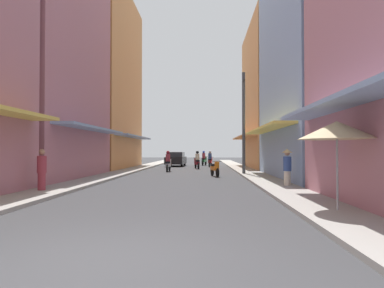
% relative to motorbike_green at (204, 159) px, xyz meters
% --- Properties ---
extents(ground_plane, '(106.37, 106.37, 0.00)m').
position_rel_motorbike_green_xyz_m(ground_plane, '(-1.25, -11.04, -0.70)').
color(ground_plane, '#38383A').
extents(sidewalk_left, '(1.67, 56.35, 0.12)m').
position_rel_motorbike_green_xyz_m(sidewalk_left, '(-5.71, -11.04, -0.64)').
color(sidewalk_left, '#9E9991').
rests_on(sidewalk_left, ground).
extents(sidewalk_right, '(1.67, 56.35, 0.12)m').
position_rel_motorbike_green_xyz_m(sidewalk_right, '(3.21, -11.04, -0.64)').
color(sidewalk_right, '#9E9991').
rests_on(sidewalk_right, ground).
extents(building_left_mid, '(7.05, 9.48, 12.84)m').
position_rel_motorbike_green_xyz_m(building_left_mid, '(-9.55, -17.63, 5.71)').
color(building_left_mid, '#B7727F').
rests_on(building_left_mid, ground).
extents(building_left_far, '(7.05, 11.32, 15.51)m').
position_rel_motorbike_green_xyz_m(building_left_far, '(-9.55, -6.82, 7.04)').
color(building_left_far, '#D88C4C').
rests_on(building_left_far, ground).
extents(building_right_mid, '(7.05, 10.64, 13.87)m').
position_rel_motorbike_green_xyz_m(building_right_mid, '(7.04, -16.98, 6.22)').
color(building_right_mid, '#8CA5CC').
rests_on(building_right_mid, ground).
extents(building_right_far, '(7.05, 10.85, 12.76)m').
position_rel_motorbike_green_xyz_m(building_right_far, '(7.04, -5.84, 5.67)').
color(building_right_far, '#D88C4C').
rests_on(building_right_far, ground).
extents(motorbike_green, '(0.67, 1.77, 1.58)m').
position_rel_motorbike_green_xyz_m(motorbike_green, '(0.00, 0.00, 0.00)').
color(motorbike_green, black).
rests_on(motorbike_green, ground).
extents(motorbike_maroon, '(0.64, 1.78, 1.58)m').
position_rel_motorbike_green_xyz_m(motorbike_maroon, '(-0.60, -6.75, 0.00)').
color(motorbike_maroon, black).
rests_on(motorbike_maroon, ground).
extents(motorbike_silver, '(0.55, 1.81, 1.58)m').
position_rel_motorbike_green_xyz_m(motorbike_silver, '(-2.68, -10.74, 0.00)').
color(motorbike_silver, black).
rests_on(motorbike_silver, ground).
extents(motorbike_orange, '(0.65, 1.78, 0.96)m').
position_rel_motorbike_green_xyz_m(motorbike_orange, '(0.72, -15.46, -0.20)').
color(motorbike_orange, black).
rests_on(motorbike_orange, ground).
extents(motorbike_red, '(0.57, 1.80, 1.58)m').
position_rel_motorbike_green_xyz_m(motorbike_red, '(0.61, -3.10, 0.00)').
color(motorbike_red, black).
rests_on(motorbike_red, ground).
extents(parked_car, '(1.97, 4.18, 1.45)m').
position_rel_motorbike_green_xyz_m(parked_car, '(-2.88, -1.86, 0.04)').
color(parked_car, black).
rests_on(parked_car, ground).
extents(pedestrian_far, '(0.34, 0.34, 1.64)m').
position_rel_motorbike_green_xyz_m(pedestrian_far, '(-5.96, -23.75, 0.12)').
color(pedestrian_far, '#99333F').
rests_on(pedestrian_far, ground).
extents(pedestrian_crossing, '(0.44, 0.44, 1.66)m').
position_rel_motorbike_green_xyz_m(pedestrian_crossing, '(3.59, -21.70, 0.23)').
color(pedestrian_crossing, beige).
rests_on(pedestrian_crossing, ground).
extents(vendor_umbrella, '(1.88, 1.88, 2.32)m').
position_rel_motorbike_green_xyz_m(vendor_umbrella, '(3.39, -27.54, 1.39)').
color(vendor_umbrella, '#99999E').
rests_on(vendor_umbrella, ground).
extents(utility_pole, '(0.20, 1.20, 6.69)m').
position_rel_motorbike_green_xyz_m(utility_pole, '(2.62, -14.22, 2.72)').
color(utility_pole, '#4C4C4F').
rests_on(utility_pole, ground).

